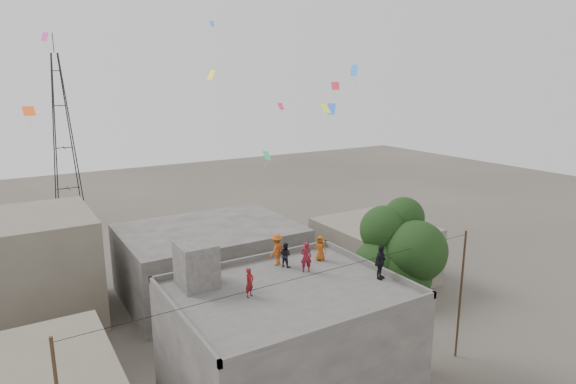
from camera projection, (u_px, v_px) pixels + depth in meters
name	position (u px, v px, depth m)	size (l,w,h in m)	color
main_building	(287.00, 352.00, 21.94)	(10.00, 8.00, 6.10)	#454340
parapet	(287.00, 287.00, 21.22)	(10.00, 8.00, 0.30)	#454340
stair_head_box	(196.00, 265.00, 21.57)	(1.60, 1.80, 2.00)	#454340
neighbor_north	(210.00, 260.00, 34.73)	(12.00, 9.00, 5.00)	#454340
neighbor_northwest	(18.00, 272.00, 30.08)	(9.00, 8.00, 7.00)	#645C4F
neighbor_east	(374.00, 251.00, 37.56)	(7.00, 8.00, 4.40)	#645C4F
tree	(400.00, 256.00, 25.49)	(4.90, 4.60, 9.10)	black
utility_line	(312.00, 347.00, 20.98)	(20.12, 0.62, 7.40)	black
transmission_tower	(63.00, 139.00, 51.84)	(2.97, 2.97, 20.01)	black
person_red_adult	(306.00, 257.00, 23.20)	(0.55, 0.36, 1.51)	maroon
person_orange_child	(320.00, 248.00, 24.70)	(0.64, 0.41, 1.30)	#9A4711
person_dark_child	(285.00, 255.00, 23.86)	(0.60, 0.47, 1.24)	black
person_dark_adult	(380.00, 262.00, 22.34)	(0.96, 0.40, 1.63)	black
person_orange_adult	(277.00, 250.00, 24.06)	(1.04, 0.60, 1.61)	#AC4713
person_red_child	(250.00, 283.00, 20.51)	(0.47, 0.31, 1.30)	maroon
kites	(243.00, 71.00, 25.63)	(16.87, 16.20, 12.10)	#E84D18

